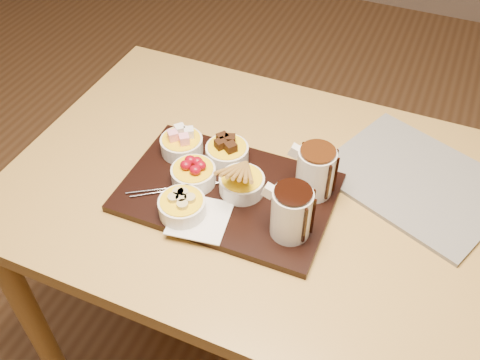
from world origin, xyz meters
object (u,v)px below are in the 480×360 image
at_px(serving_board, 228,192).
at_px(newspaper, 416,180).
at_px(pitcher_milk_chocolate, 315,172).
at_px(dining_table, 270,216).
at_px(pitcher_dark_chocolate, 291,213).
at_px(bowl_strawberries, 194,175).

xyz_separation_m(serving_board, newspaper, (0.38, 0.21, -0.00)).
distance_m(pitcher_milk_chocolate, newspaper, 0.26).
bearing_deg(dining_table, pitcher_dark_chocolate, -55.16).
relative_size(pitcher_dark_chocolate, pitcher_milk_chocolate, 1.00).
relative_size(bowl_strawberries, pitcher_dark_chocolate, 0.89).
distance_m(serving_board, bowl_strawberries, 0.08).
bearing_deg(dining_table, serving_board, -142.34).
height_order(bowl_strawberries, newspaper, bowl_strawberries).
bearing_deg(serving_board, pitcher_dark_chocolate, -19.98).
distance_m(pitcher_dark_chocolate, newspaper, 0.35).
distance_m(bowl_strawberries, newspaper, 0.51).
xyz_separation_m(dining_table, newspaper, (0.30, 0.15, 0.10)).
relative_size(dining_table, pitcher_dark_chocolate, 10.68).
bearing_deg(pitcher_milk_chocolate, dining_table, -175.02).
relative_size(serving_board, newspaper, 1.21).
height_order(pitcher_milk_chocolate, newspaper, pitcher_milk_chocolate).
height_order(dining_table, pitcher_milk_chocolate, pitcher_milk_chocolate).
bearing_deg(pitcher_dark_chocolate, serving_board, 160.02).
height_order(dining_table, pitcher_dark_chocolate, pitcher_dark_chocolate).
height_order(serving_board, newspaper, serving_board).
xyz_separation_m(bowl_strawberries, pitcher_milk_chocolate, (0.25, 0.08, 0.04)).
relative_size(bowl_strawberries, newspaper, 0.26).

